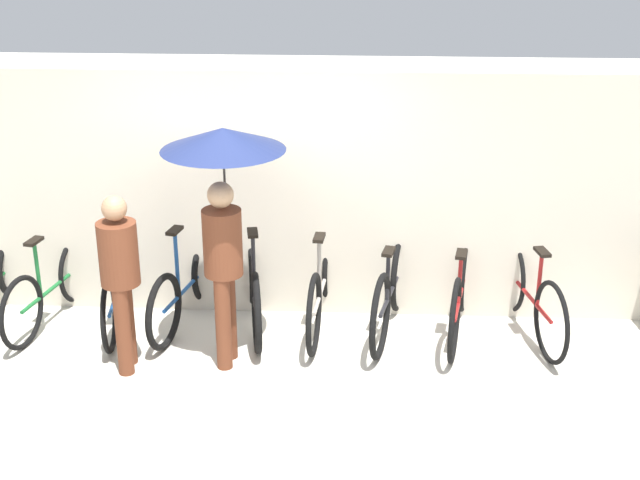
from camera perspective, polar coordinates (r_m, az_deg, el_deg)
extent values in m
plane|color=beige|center=(7.12, -5.54, -10.36)|extent=(30.00, 30.00, 0.00)
cube|color=beige|center=(8.12, -4.15, 2.88)|extent=(14.21, 0.12, 2.29)
torus|color=black|center=(9.16, -18.81, -1.44)|extent=(0.19, 0.67, 0.67)
cylinder|color=#19662D|center=(9.04, -19.07, 0.56)|extent=(0.04, 0.04, 0.69)
cylinder|color=#19662D|center=(8.92, -19.34, 2.61)|extent=(0.44, 0.11, 0.03)
torus|color=black|center=(8.90, -15.28, -1.76)|extent=(0.17, 0.66, 0.66)
torus|color=black|center=(8.14, -18.56, -4.43)|extent=(0.17, 0.66, 0.66)
cylinder|color=#19662D|center=(8.51, -16.84, -3.04)|extent=(0.23, 0.97, 0.04)
cylinder|color=#19662D|center=(8.28, -17.63, -1.86)|extent=(0.04, 0.04, 0.53)
cube|color=black|center=(8.17, -17.85, -0.08)|extent=(0.13, 0.21, 0.03)
cylinder|color=#19662D|center=(8.78, -15.48, 0.09)|extent=(0.04, 0.04, 0.62)
cylinder|color=#19662D|center=(8.67, -15.68, 2.00)|extent=(0.44, 0.11, 0.03)
torus|color=black|center=(8.74, -12.40, -1.95)|extent=(0.12, 0.65, 0.65)
torus|color=black|center=(7.89, -13.34, -4.77)|extent=(0.12, 0.65, 0.65)
cylinder|color=#19478C|center=(8.31, -12.85, -3.29)|extent=(0.15, 0.96, 0.04)
cylinder|color=#19478C|center=(8.05, -13.18, -2.00)|extent=(0.04, 0.04, 0.56)
cube|color=black|center=(7.94, -13.36, -0.06)|extent=(0.11, 0.21, 0.03)
cylinder|color=#19478C|center=(8.62, -12.58, 0.10)|extent=(0.04, 0.04, 0.67)
cylinder|color=#19478C|center=(8.50, -12.77, 2.20)|extent=(0.44, 0.08, 0.03)
torus|color=black|center=(8.66, -7.26, -1.72)|extent=(0.20, 0.68, 0.68)
torus|color=black|center=(7.83, -9.96, -4.55)|extent=(0.20, 0.68, 0.68)
cylinder|color=#19478C|center=(8.24, -8.54, -3.06)|extent=(0.24, 0.99, 0.04)
cylinder|color=#19478C|center=(7.97, -9.15, -1.56)|extent=(0.04, 0.04, 0.62)
cube|color=black|center=(7.85, -9.29, 0.60)|extent=(0.13, 0.21, 0.03)
cylinder|color=#19478C|center=(8.52, -7.37, 0.44)|extent=(0.04, 0.04, 0.70)
cylinder|color=#19478C|center=(8.40, -7.49, 2.65)|extent=(0.44, 0.12, 0.03)
torus|color=black|center=(8.56, -4.44, -1.76)|extent=(0.18, 0.72, 0.72)
torus|color=black|center=(7.68, -4.09, -4.68)|extent=(0.18, 0.72, 0.72)
cylinder|color=black|center=(8.11, -4.27, -3.14)|extent=(0.20, 0.97, 0.04)
cylinder|color=black|center=(7.84, -4.27, -1.68)|extent=(0.04, 0.04, 0.60)
cube|color=black|center=(7.71, -4.34, 0.47)|extent=(0.12, 0.21, 0.03)
cylinder|color=black|center=(8.44, -4.50, 0.20)|extent=(0.04, 0.04, 0.63)
cylinder|color=black|center=(8.33, -4.57, 2.21)|extent=(0.44, 0.10, 0.03)
torus|color=black|center=(8.58, 0.57, -1.61)|extent=(0.10, 0.73, 0.72)
torus|color=black|center=(7.62, -0.39, -4.80)|extent=(0.10, 0.73, 0.72)
cylinder|color=#A59E93|center=(8.09, 0.12, -3.11)|extent=(0.12, 1.07, 0.04)
cylinder|color=#A59E93|center=(7.81, -0.05, -1.84)|extent=(0.04, 0.04, 0.56)
cube|color=black|center=(7.70, -0.05, 0.16)|extent=(0.11, 0.21, 0.03)
cylinder|color=#A59E93|center=(8.45, 0.58, 0.41)|extent=(0.04, 0.04, 0.65)
cylinder|color=#A59E93|center=(8.34, 0.59, 2.48)|extent=(0.44, 0.06, 0.03)
torus|color=black|center=(8.43, 5.11, -2.03)|extent=(0.20, 0.75, 0.75)
torus|color=black|center=(7.58, 3.88, -4.90)|extent=(0.20, 0.75, 0.75)
cylinder|color=black|center=(8.00, 4.53, -3.39)|extent=(0.23, 0.95, 0.04)
cylinder|color=black|center=(7.76, 4.36, -2.39)|extent=(0.04, 0.04, 0.45)
cube|color=black|center=(7.66, 4.41, -0.74)|extent=(0.13, 0.21, 0.03)
cylinder|color=black|center=(8.30, 5.19, 0.06)|extent=(0.04, 0.04, 0.66)
cylinder|color=black|center=(8.19, 5.27, 2.21)|extent=(0.44, 0.11, 0.03)
torus|color=black|center=(8.50, 9.26, -2.11)|extent=(0.18, 0.73, 0.73)
torus|color=black|center=(7.60, 8.61, -5.12)|extent=(0.18, 0.73, 0.73)
cylinder|color=maroon|center=(8.04, 8.95, -3.53)|extent=(0.22, 0.99, 0.04)
cylinder|color=maroon|center=(7.79, 8.93, -2.55)|extent=(0.04, 0.04, 0.46)
cube|color=black|center=(7.69, 9.04, -0.90)|extent=(0.12, 0.21, 0.03)
cylinder|color=maroon|center=(8.37, 9.40, -0.04)|extent=(0.04, 0.04, 0.66)
cylinder|color=maroon|center=(8.26, 9.54, 2.08)|extent=(0.44, 0.11, 0.03)
torus|color=black|center=(8.59, 12.09, -2.13)|extent=(0.18, 0.71, 0.71)
torus|color=black|center=(7.75, 14.58, -5.13)|extent=(0.18, 0.71, 0.71)
cylinder|color=maroon|center=(8.16, 13.27, -3.56)|extent=(0.23, 0.99, 0.04)
cylinder|color=maroon|center=(7.91, 13.87, -2.49)|extent=(0.04, 0.04, 0.49)
cube|color=black|center=(7.81, 14.04, -0.74)|extent=(0.13, 0.21, 0.03)
cylinder|color=maroon|center=(8.46, 12.27, -0.07)|extent=(0.04, 0.04, 0.67)
cylinder|color=maroon|center=(8.34, 12.45, 2.05)|extent=(0.44, 0.11, 0.03)
cylinder|color=brown|center=(7.47, -12.48, -5.73)|extent=(0.13, 0.13, 0.78)
cylinder|color=brown|center=(7.63, -12.26, -5.10)|extent=(0.13, 0.13, 0.78)
cylinder|color=brown|center=(7.28, -12.78, -0.85)|extent=(0.32, 0.32, 0.53)
sphere|color=tan|center=(7.14, -13.04, 1.99)|extent=(0.20, 0.20, 0.20)
cylinder|color=brown|center=(7.41, -6.22, -5.34)|extent=(0.13, 0.13, 0.82)
cylinder|color=brown|center=(7.56, -5.87, -4.73)|extent=(0.13, 0.13, 0.82)
cylinder|color=brown|center=(7.20, -6.26, -0.15)|extent=(0.32, 0.32, 0.56)
sphere|color=tan|center=(7.06, -6.39, 2.89)|extent=(0.21, 0.21, 0.21)
cylinder|color=#332D28|center=(7.20, -6.10, 3.07)|extent=(0.02, 0.02, 0.70)
cone|color=#19234C|center=(7.07, -6.24, 6.45)|extent=(1.00, 1.00, 0.18)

